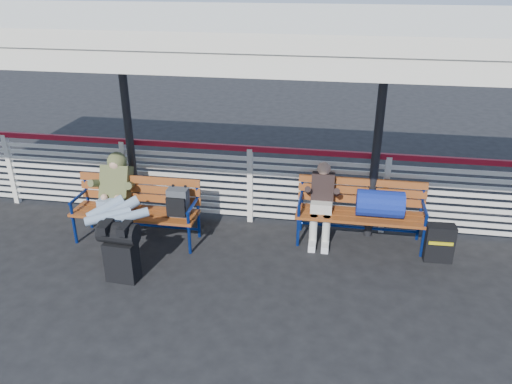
% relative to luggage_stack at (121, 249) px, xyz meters
% --- Properties ---
extents(ground, '(60.00, 60.00, 0.00)m').
position_rel_luggage_stack_xyz_m(ground, '(1.30, -0.06, -0.44)').
color(ground, black).
rests_on(ground, ground).
extents(fence, '(12.08, 0.08, 1.24)m').
position_rel_luggage_stack_xyz_m(fence, '(1.30, 1.84, 0.22)').
color(fence, silver).
rests_on(fence, ground).
extents(canopy, '(12.60, 3.60, 3.16)m').
position_rel_luggage_stack_xyz_m(canopy, '(1.30, 0.81, 2.60)').
color(canopy, silver).
rests_on(canopy, ground).
extents(luggage_stack, '(0.50, 0.30, 0.81)m').
position_rel_luggage_stack_xyz_m(luggage_stack, '(0.00, 0.00, 0.00)').
color(luggage_stack, black).
rests_on(luggage_stack, ground).
extents(bench_left, '(1.80, 0.56, 0.92)m').
position_rel_luggage_stack_xyz_m(bench_left, '(-0.05, 1.04, 0.14)').
color(bench_left, brown).
rests_on(bench_left, ground).
extents(bench_right, '(1.80, 0.56, 0.92)m').
position_rel_luggage_stack_xyz_m(bench_right, '(3.10, 1.46, 0.17)').
color(bench_right, brown).
rests_on(bench_right, ground).
extents(traveler_man, '(0.94, 1.64, 0.77)m').
position_rel_luggage_stack_xyz_m(traveler_man, '(-0.35, 0.69, 0.26)').
color(traveler_man, '#8F9FC1').
rests_on(traveler_man, ground).
extents(companion_person, '(0.32, 0.66, 1.15)m').
position_rel_luggage_stack_xyz_m(companion_person, '(2.40, 1.46, 0.16)').
color(companion_person, beige).
rests_on(companion_person, ground).
extents(suitcase_side, '(0.38, 0.24, 0.52)m').
position_rel_luggage_stack_xyz_m(suitcase_side, '(4.00, 1.16, -0.18)').
color(suitcase_side, black).
rests_on(suitcase_side, ground).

